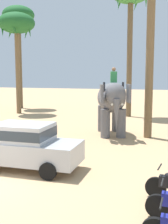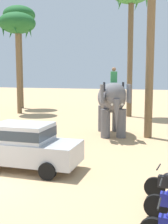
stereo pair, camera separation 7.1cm
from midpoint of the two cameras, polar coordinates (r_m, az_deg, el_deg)
name	(u,v)px [view 2 (the right image)]	position (r m, az deg, el deg)	size (l,w,h in m)	color
car_sedan_foreground	(24,144)	(11.01, -11.57, -6.22)	(4.12, 1.92, 1.70)	#B7BABF
elephant_with_mahout	(112,101)	(16.64, 5.67, 2.19)	(2.63, 4.01, 3.88)	slate
palm_tree_behind_elephant	(17,26)	(26.94, -12.93, 16.11)	(3.20, 3.20, 8.83)	brown
palm_tree_far_back	(19,19)	(31.22, -12.56, 17.41)	(3.20, 3.20, 10.31)	brown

